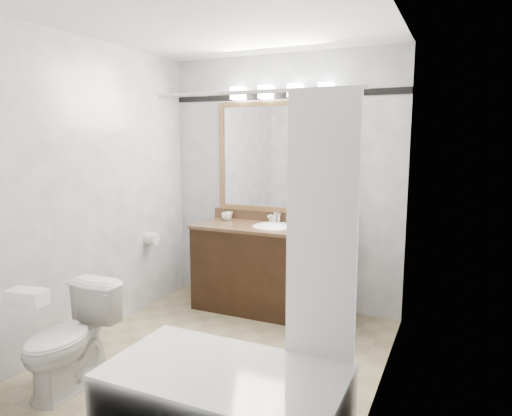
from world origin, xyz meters
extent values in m
cube|color=tan|center=(0.00, 0.00, -0.01)|extent=(2.40, 2.60, 0.01)
cube|color=white|center=(0.00, 0.00, 2.50)|extent=(2.40, 2.60, 0.01)
cube|color=white|center=(0.00, 1.30, 1.25)|extent=(2.40, 0.01, 2.50)
cube|color=white|center=(0.00, -1.30, 1.25)|extent=(2.40, 0.01, 2.50)
cube|color=white|center=(-1.20, 0.00, 1.25)|extent=(0.01, 2.60, 2.50)
cube|color=white|center=(1.20, 0.00, 1.25)|extent=(0.01, 2.60, 2.50)
cube|color=black|center=(0.00, 1.01, 0.41)|extent=(1.50, 0.55, 0.82)
cube|color=brown|center=(0.00, 1.01, 0.83)|extent=(1.53, 0.58, 0.03)
cube|color=brown|center=(0.00, 1.29, 0.90)|extent=(1.53, 0.03, 0.10)
ellipsoid|color=white|center=(0.00, 1.01, 0.82)|extent=(0.44, 0.34, 0.14)
cube|color=#9B7146|center=(0.00, 1.28, 2.02)|extent=(1.40, 0.04, 0.05)
cube|color=#9B7146|center=(0.00, 1.28, 0.97)|extent=(1.40, 0.04, 0.05)
cube|color=#9B7146|center=(-0.68, 1.28, 1.50)|extent=(0.05, 0.04, 1.00)
cube|color=#9B7146|center=(0.68, 1.28, 1.50)|extent=(0.05, 0.04, 1.00)
cube|color=white|center=(0.00, 1.29, 1.50)|extent=(1.30, 0.01, 1.00)
cube|color=silver|center=(0.00, 1.27, 2.15)|extent=(0.90, 0.05, 0.03)
cube|color=white|center=(-0.45, 1.22, 2.13)|extent=(0.12, 0.12, 0.12)
cube|color=white|center=(-0.15, 1.22, 2.13)|extent=(0.12, 0.12, 0.12)
cube|color=white|center=(0.15, 1.22, 2.13)|extent=(0.12, 0.12, 0.12)
cube|color=white|center=(0.45, 1.22, 2.13)|extent=(0.12, 0.12, 0.12)
cube|color=black|center=(0.00, 1.29, 2.10)|extent=(2.40, 0.01, 0.06)
cube|color=white|center=(0.53, -0.92, 0.23)|extent=(1.30, 0.72, 0.45)
cylinder|color=silver|center=(0.53, -0.54, 1.95)|extent=(1.30, 0.02, 0.02)
cube|color=white|center=(0.95, -0.55, 1.18)|extent=(0.40, 0.04, 1.55)
cylinder|color=white|center=(-1.14, 0.66, 0.70)|extent=(0.11, 0.12, 0.12)
imported|color=white|center=(-0.71, -0.82, 0.35)|extent=(0.39, 0.68, 0.69)
cube|color=white|center=(-0.71, -1.12, 0.74)|extent=(0.25, 0.16, 0.09)
cylinder|color=black|center=(0.66, 0.90, 0.86)|extent=(0.17, 0.17, 0.02)
cylinder|color=black|center=(0.66, 0.95, 0.98)|extent=(0.14, 0.14, 0.24)
sphere|color=black|center=(0.66, 0.95, 1.10)|extent=(0.15, 0.15, 0.15)
cube|color=black|center=(0.65, 0.88, 1.06)|extent=(0.10, 0.10, 0.05)
cylinder|color=silver|center=(0.65, 0.88, 0.89)|extent=(0.06, 0.06, 0.06)
imported|color=white|center=(-0.56, 1.15, 0.89)|extent=(0.13, 0.13, 0.08)
imported|color=white|center=(-0.57, 1.22, 0.89)|extent=(0.10, 0.10, 0.07)
imported|color=white|center=(-0.05, 1.21, 0.90)|extent=(0.05, 0.05, 0.11)
imported|color=white|center=(0.11, 1.23, 0.90)|extent=(0.09, 0.09, 0.09)
cube|color=beige|center=(0.06, 1.13, 0.86)|extent=(0.09, 0.07, 0.02)
camera|label=1|loc=(1.64, -2.95, 1.69)|focal=32.00mm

